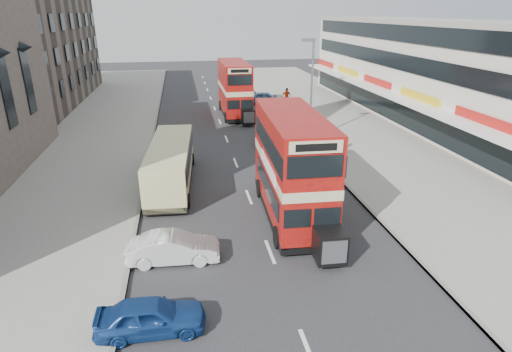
{
  "coord_description": "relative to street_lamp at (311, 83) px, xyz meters",
  "views": [
    {
      "loc": [
        -3.42,
        -13.85,
        10.04
      ],
      "look_at": [
        -0.12,
        4.93,
        2.51
      ],
      "focal_mm": 29.44,
      "sensor_mm": 36.0,
      "label": 1
    }
  ],
  "objects": [
    {
      "name": "car_right_c",
      "position": [
        -1.1,
        15.77,
        -4.12
      ],
      "size": [
        4.11,
        2.09,
        1.34
      ],
      "primitive_type": "imported",
      "rotation": [
        0.0,
        0.0,
        -1.7
      ],
      "color": "#5C8AB8",
      "rests_on": "ground"
    },
    {
      "name": "coach",
      "position": [
        -10.9,
        -7.28,
        -3.35
      ],
      "size": [
        2.95,
        9.3,
        2.43
      ],
      "rotation": [
        0.0,
        0.0,
        -0.07
      ],
      "color": "black",
      "rests_on": "ground"
    },
    {
      "name": "ground",
      "position": [
        -6.52,
        -18.0,
        -4.78
      ],
      "size": [
        160.0,
        160.0,
        0.0
      ],
      "primitive_type": "plane",
      "color": "#28282B",
      "rests_on": "ground"
    },
    {
      "name": "cyclist",
      "position": [
        -3.02,
        1.87,
        -4.01
      ],
      "size": [
        0.72,
        1.57,
        2.15
      ],
      "rotation": [
        0.0,
        0.0,
        -0.13
      ],
      "color": "gray",
      "rests_on": "ground"
    },
    {
      "name": "car_right_b",
      "position": [
        -1.41,
        1.72,
        -4.16
      ],
      "size": [
        4.56,
        2.21,
        1.25
      ],
      "primitive_type": "imported",
      "rotation": [
        0.0,
        0.0,
        -1.6
      ],
      "color": "orange",
      "rests_on": "ground"
    },
    {
      "name": "pavement_left",
      "position": [
        -18.52,
        2.0,
        -4.71
      ],
      "size": [
        12.0,
        90.0,
        0.15
      ],
      "primitive_type": "cube",
      "color": "gray",
      "rests_on": "ground"
    },
    {
      "name": "pavement_right",
      "position": [
        5.48,
        2.0,
        -4.71
      ],
      "size": [
        12.0,
        90.0,
        0.15
      ],
      "primitive_type": "cube",
      "color": "gray",
      "rests_on": "ground"
    },
    {
      "name": "car_left_near",
      "position": [
        -11.44,
        -20.2,
        -4.17
      ],
      "size": [
        3.63,
        1.5,
        1.23
      ],
      "primitive_type": "imported",
      "rotation": [
        0.0,
        0.0,
        1.56
      ],
      "color": "navy",
      "rests_on": "ground"
    },
    {
      "name": "kerb_right",
      "position": [
        -0.42,
        2.0,
        -4.71
      ],
      "size": [
        0.2,
        90.0,
        0.16
      ],
      "primitive_type": "cube",
      "color": "gray",
      "rests_on": "ground"
    },
    {
      "name": "bus_main",
      "position": [
        -4.73,
        -12.72,
        -2.02
      ],
      "size": [
        2.94,
        9.61,
        5.24
      ],
      "rotation": [
        0.0,
        0.0,
        3.1
      ],
      "color": "black",
      "rests_on": "ground"
    },
    {
      "name": "commercial_row",
      "position": [
        13.42,
        4.0,
        -0.09
      ],
      "size": [
        9.9,
        46.2,
        9.3
      ],
      "color": "beige",
      "rests_on": "ground"
    },
    {
      "name": "kerb_left",
      "position": [
        -12.62,
        2.0,
        -4.71
      ],
      "size": [
        0.2,
        90.0,
        0.16
      ],
      "primitive_type": "cube",
      "color": "gray",
      "rests_on": "ground"
    },
    {
      "name": "pedestrian_far",
      "position": [
        1.49,
        13.59,
        -3.66
      ],
      "size": [
        1.15,
        0.49,
        1.95
      ],
      "primitive_type": "imported",
      "rotation": [
        0.0,
        0.0,
        0.01
      ],
      "color": "gray",
      "rests_on": "pavement_right"
    },
    {
      "name": "car_right_a",
      "position": [
        -1.92,
        -0.1,
        -4.06
      ],
      "size": [
        5.13,
        2.32,
        1.46
      ],
      "primitive_type": "imported",
      "rotation": [
        0.0,
        0.0,
        -1.51
      ],
      "color": "#A22410",
      "rests_on": "ground"
    },
    {
      "name": "road_surface",
      "position": [
        -6.52,
        2.0,
        -4.78
      ],
      "size": [
        12.0,
        90.0,
        0.01
      ],
      "primitive_type": "cube",
      "color": "#28282B",
      "rests_on": "ground"
    },
    {
      "name": "pedestrian_near",
      "position": [
        1.37,
        -3.18,
        -3.84
      ],
      "size": [
        0.67,
        0.55,
        1.59
      ],
      "primitive_type": "imported",
      "rotation": [
        0.0,
        0.0,
        3.42
      ],
      "color": "gray",
      "rests_on": "pavement_right"
    },
    {
      "name": "brick_terrace",
      "position": [
        -28.52,
        20.0,
        1.22
      ],
      "size": [
        14.0,
        28.0,
        12.0
      ],
      "primitive_type": "cube",
      "color": "#66594C",
      "rests_on": "ground"
    },
    {
      "name": "street_lamp",
      "position": [
        0.0,
        0.0,
        0.0
      ],
      "size": [
        1.0,
        0.2,
        8.12
      ],
      "color": "slate",
      "rests_on": "ground"
    },
    {
      "name": "bus_second",
      "position": [
        -4.68,
        10.55,
        -2.07
      ],
      "size": [
        2.59,
        9.36,
        5.16
      ],
      "rotation": [
        0.0,
        0.0,
        3.14
      ],
      "color": "black",
      "rests_on": "ground"
    },
    {
      "name": "car_left_front",
      "position": [
        -10.73,
        -16.0,
        -4.15
      ],
      "size": [
        3.95,
        1.58,
        1.28
      ],
      "primitive_type": "imported",
      "rotation": [
        0.0,
        0.0,
        1.51
      ],
      "color": "silver",
      "rests_on": "ground"
    }
  ]
}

